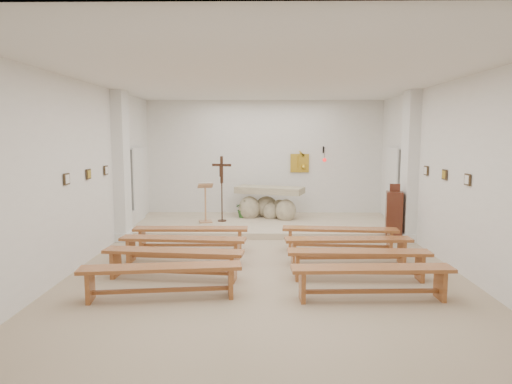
{
  "coord_description": "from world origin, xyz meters",
  "views": [
    {
      "loc": [
        -0.06,
        -8.65,
        2.48
      ],
      "look_at": [
        -0.2,
        1.6,
        1.2
      ],
      "focal_mm": 32.0,
      "sensor_mm": 36.0,
      "label": 1
    }
  ],
  "objects_px": {
    "altar": "(269,205)",
    "donation_pedestal": "(394,216)",
    "bench_left_second": "(183,244)",
    "lectern": "(205,202)",
    "bench_left_front": "(191,233)",
    "bench_right_front": "(340,234)",
    "crucifix_stand": "(222,184)",
    "bench_right_third": "(358,258)",
    "bench_right_second": "(348,245)",
    "bench_right_fourth": "(372,275)",
    "bench_left_third": "(173,257)",
    "bench_left_fourth": "(161,274)"
  },
  "relations": [
    {
      "from": "bench_left_second",
      "to": "bench_left_fourth",
      "type": "xyz_separation_m",
      "value": [
        0.0,
        -1.92,
        0.0
      ]
    },
    {
      "from": "crucifix_stand",
      "to": "bench_left_front",
      "type": "xyz_separation_m",
      "value": [
        -0.43,
        -2.65,
        -0.79
      ]
    },
    {
      "from": "lectern",
      "to": "bench_right_third",
      "type": "distance_m",
      "value": 5.43
    },
    {
      "from": "altar",
      "to": "bench_right_third",
      "type": "relative_size",
      "value": 0.83
    },
    {
      "from": "donation_pedestal",
      "to": "bench_right_front",
      "type": "relative_size",
      "value": 0.55
    },
    {
      "from": "bench_right_third",
      "to": "crucifix_stand",
      "type": "bearing_deg",
      "value": 121.96
    },
    {
      "from": "bench_left_second",
      "to": "crucifix_stand",
      "type": "bearing_deg",
      "value": 87.62
    },
    {
      "from": "bench_left_second",
      "to": "bench_left_third",
      "type": "relative_size",
      "value": 1.0
    },
    {
      "from": "crucifix_stand",
      "to": "bench_right_third",
      "type": "bearing_deg",
      "value": -43.66
    },
    {
      "from": "bench_left_third",
      "to": "bench_left_fourth",
      "type": "distance_m",
      "value": 0.96
    },
    {
      "from": "bench_left_front",
      "to": "bench_left_second",
      "type": "distance_m",
      "value": 0.96
    },
    {
      "from": "lectern",
      "to": "bench_right_front",
      "type": "distance_m",
      "value": 4.04
    },
    {
      "from": "lectern",
      "to": "bench_right_front",
      "type": "xyz_separation_m",
      "value": [
        3.18,
        -2.47,
        -0.31
      ]
    },
    {
      "from": "donation_pedestal",
      "to": "crucifix_stand",
      "type": "bearing_deg",
      "value": 169.27
    },
    {
      "from": "altar",
      "to": "crucifix_stand",
      "type": "distance_m",
      "value": 1.54
    },
    {
      "from": "bench_left_second",
      "to": "bench_right_third",
      "type": "distance_m",
      "value": 3.33
    },
    {
      "from": "crucifix_stand",
      "to": "bench_left_second",
      "type": "xyz_separation_m",
      "value": [
        -0.43,
        -3.61,
        -0.79
      ]
    },
    {
      "from": "altar",
      "to": "donation_pedestal",
      "type": "height_order",
      "value": "donation_pedestal"
    },
    {
      "from": "bench_right_front",
      "to": "bench_left_third",
      "type": "relative_size",
      "value": 1.0
    },
    {
      "from": "lectern",
      "to": "bench_right_second",
      "type": "xyz_separation_m",
      "value": [
        3.18,
        -3.43,
        -0.31
      ]
    },
    {
      "from": "donation_pedestal",
      "to": "lectern",
      "type": "bearing_deg",
      "value": 173.05
    },
    {
      "from": "bench_right_second",
      "to": "bench_left_fourth",
      "type": "xyz_separation_m",
      "value": [
        -3.19,
        -1.92,
        0.0
      ]
    },
    {
      "from": "lectern",
      "to": "bench_left_fourth",
      "type": "bearing_deg",
      "value": -104.22
    },
    {
      "from": "bench_right_front",
      "to": "bench_right_fourth",
      "type": "bearing_deg",
      "value": -85.26
    },
    {
      "from": "bench_right_third",
      "to": "bench_left_third",
      "type": "bearing_deg",
      "value": -179.09
    },
    {
      "from": "donation_pedestal",
      "to": "bench_left_third",
      "type": "relative_size",
      "value": 0.55
    },
    {
      "from": "lectern",
      "to": "bench_right_second",
      "type": "distance_m",
      "value": 4.69
    },
    {
      "from": "bench_left_front",
      "to": "bench_left_second",
      "type": "xyz_separation_m",
      "value": [
        0.0,
        -0.96,
        0.0
      ]
    },
    {
      "from": "bench_left_second",
      "to": "bench_left_fourth",
      "type": "distance_m",
      "value": 1.92
    },
    {
      "from": "lectern",
      "to": "donation_pedestal",
      "type": "bearing_deg",
      "value": -32.02
    },
    {
      "from": "bench_right_second",
      "to": "crucifix_stand",
      "type": "bearing_deg",
      "value": 124.94
    },
    {
      "from": "lectern",
      "to": "bench_left_front",
      "type": "xyz_separation_m",
      "value": [
        -0.01,
        -2.47,
        -0.31
      ]
    },
    {
      "from": "bench_right_second",
      "to": "bench_left_second",
      "type": "bearing_deg",
      "value": 177.61
    },
    {
      "from": "bench_left_third",
      "to": "bench_right_front",
      "type": "bearing_deg",
      "value": 37.08
    },
    {
      "from": "bench_right_front",
      "to": "bench_right_fourth",
      "type": "relative_size",
      "value": 1.0
    },
    {
      "from": "bench_right_second",
      "to": "altar",
      "type": "bearing_deg",
      "value": 107.07
    },
    {
      "from": "crucifix_stand",
      "to": "bench_right_third",
      "type": "distance_m",
      "value": 5.39
    },
    {
      "from": "lectern",
      "to": "bench_left_third",
      "type": "distance_m",
      "value": 4.41
    },
    {
      "from": "bench_left_third",
      "to": "bench_left_fourth",
      "type": "height_order",
      "value": "same"
    },
    {
      "from": "crucifix_stand",
      "to": "bench_left_fourth",
      "type": "xyz_separation_m",
      "value": [
        -0.43,
        -5.53,
        -0.79
      ]
    },
    {
      "from": "bench_left_second",
      "to": "bench_right_second",
      "type": "height_order",
      "value": "same"
    },
    {
      "from": "bench_right_third",
      "to": "bench_right_fourth",
      "type": "bearing_deg",
      "value": -89.09
    },
    {
      "from": "bench_right_third",
      "to": "donation_pedestal",
      "type": "bearing_deg",
      "value": 64.8
    },
    {
      "from": "bench_left_front",
      "to": "bench_right_second",
      "type": "relative_size",
      "value": 1.0
    },
    {
      "from": "crucifix_stand",
      "to": "bench_left_third",
      "type": "distance_m",
      "value": 4.66
    },
    {
      "from": "donation_pedestal",
      "to": "bench_left_second",
      "type": "xyz_separation_m",
      "value": [
        -4.61,
        -1.95,
        -0.21
      ]
    },
    {
      "from": "bench_right_front",
      "to": "bench_left_third",
      "type": "xyz_separation_m",
      "value": [
        -3.19,
        -1.92,
        0.0
      ]
    },
    {
      "from": "bench_right_second",
      "to": "bench_left_third",
      "type": "bearing_deg",
      "value": -165.58
    },
    {
      "from": "bench_left_second",
      "to": "bench_right_third",
      "type": "relative_size",
      "value": 1.01
    },
    {
      "from": "donation_pedestal",
      "to": "bench_left_second",
      "type": "bearing_deg",
      "value": -146.15
    }
  ]
}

